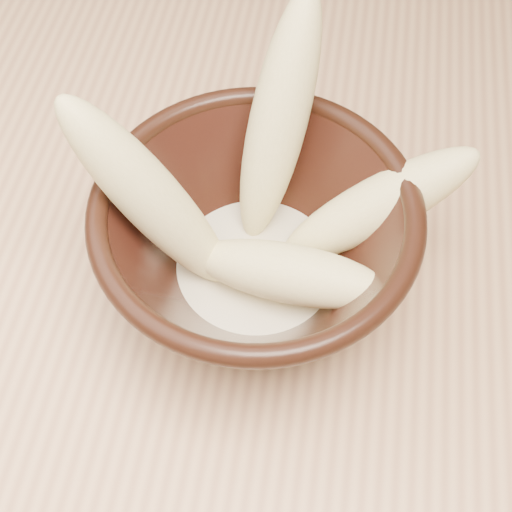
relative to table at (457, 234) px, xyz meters
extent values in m
plane|color=tan|center=(0.00, 0.00, -0.67)|extent=(4.00, 4.00, 0.00)
cube|color=#E3B17D|center=(0.00, 0.00, 0.06)|extent=(1.20, 0.80, 0.04)
cylinder|color=tan|center=(-0.54, 0.34, -0.32)|extent=(0.05, 0.05, 0.71)
cylinder|color=black|center=(-0.17, -0.14, 0.08)|extent=(0.09, 0.09, 0.01)
cylinder|color=black|center=(-0.17, -0.14, 0.11)|extent=(0.09, 0.09, 0.01)
torus|color=black|center=(-0.17, -0.14, 0.19)|extent=(0.21, 0.21, 0.01)
cylinder|color=beige|center=(-0.17, -0.14, 0.12)|extent=(0.12, 0.12, 0.02)
ellipsoid|color=#E0D184|center=(-0.16, -0.07, 0.20)|extent=(0.07, 0.13, 0.17)
ellipsoid|color=#E0D184|center=(-0.23, -0.14, 0.19)|extent=(0.13, 0.07, 0.16)
ellipsoid|color=#E0D184|center=(-0.09, -0.11, 0.16)|extent=(0.15, 0.09, 0.12)
ellipsoid|color=#E0D184|center=(-0.14, -0.16, 0.15)|extent=(0.14, 0.06, 0.06)
camera|label=1|loc=(-0.13, -0.40, 0.54)|focal=50.00mm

